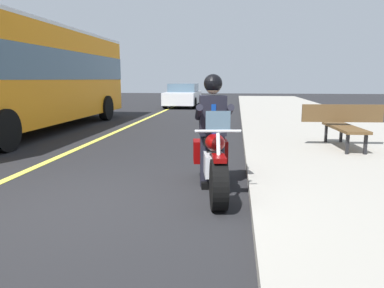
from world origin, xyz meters
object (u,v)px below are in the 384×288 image
(bench_sidewalk, at_px, (344,122))
(rider_main, at_px, (213,121))
(bus_far, at_px, (27,72))
(car_dark, at_px, (183,95))
(motorcycle_main, at_px, (214,161))

(bench_sidewalk, bearing_deg, rider_main, -42.54)
(bus_far, distance_m, bench_sidewalk, 9.29)
(rider_main, xyz_separation_m, bus_far, (-5.44, -6.14, 0.84))
(car_dark, relative_size, bench_sidewalk, 2.52)
(bus_far, bearing_deg, car_dark, 164.22)
(motorcycle_main, xyz_separation_m, rider_main, (-0.19, -0.03, 0.58))
(car_dark, xyz_separation_m, bench_sidewalk, (13.97, 5.63, 0.02))
(rider_main, relative_size, car_dark, 0.38)
(motorcycle_main, bearing_deg, car_dark, -170.38)
(bench_sidewalk, bearing_deg, car_dark, -158.05)
(car_dark, bearing_deg, motorcycle_main, 9.62)
(rider_main, height_order, bus_far, bus_far)
(motorcycle_main, relative_size, bench_sidewalk, 1.22)
(motorcycle_main, distance_m, bus_far, 8.47)
(motorcycle_main, relative_size, car_dark, 0.48)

